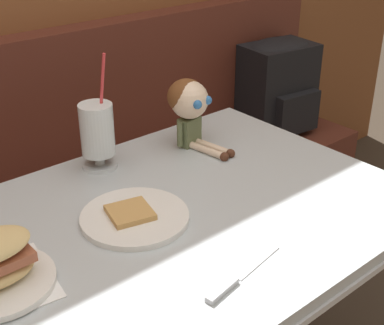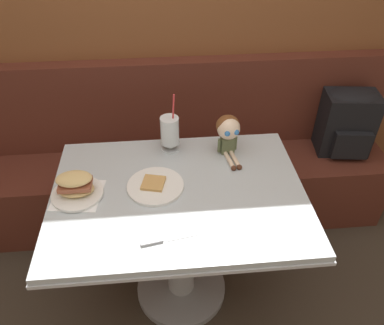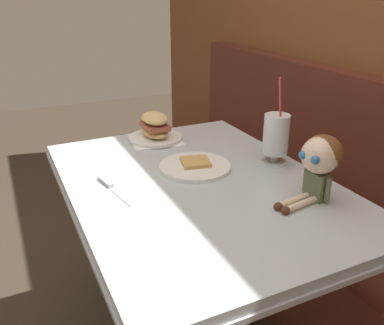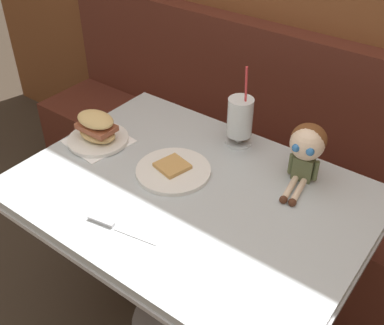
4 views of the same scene
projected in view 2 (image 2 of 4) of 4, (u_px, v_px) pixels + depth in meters
ground_plane at (184, 320)px, 1.98m from camera, size 8.00×8.00×0.00m
wood_panel_wall at (166, 18)px, 2.04m from camera, size 4.40×0.08×2.40m
booth_bench at (173, 172)px, 2.40m from camera, size 2.60×0.48×1.00m
diner_table at (179, 222)px, 1.78m from camera, size 1.11×0.81×0.74m
toast_plate at (155, 186)px, 1.67m from camera, size 0.25×0.25×0.03m
milkshake_glass at (170, 132)px, 1.83m from camera, size 0.10×0.10×0.32m
sandwich_plate at (76, 187)px, 1.61m from camera, size 0.23×0.23×0.12m
butter_knife at (161, 241)px, 1.44m from camera, size 0.23×0.06×0.01m
seated_doll at (228, 130)px, 1.80m from camera, size 0.13×0.23×0.20m
backpack at (347, 121)px, 2.25m from camera, size 0.32×0.28×0.41m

